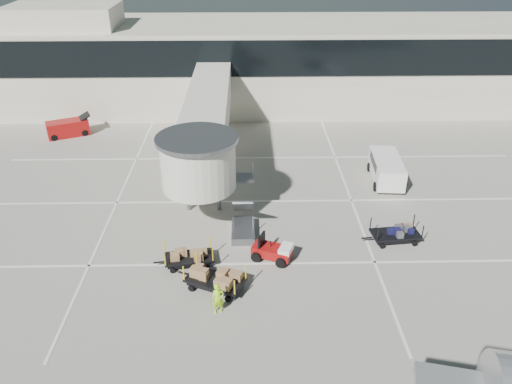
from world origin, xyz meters
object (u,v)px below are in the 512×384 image
suitcase_cart (395,234)px  belt_loader (68,128)px  box_cart_far (187,257)px  ground_worker (218,299)px  minivan (386,167)px  baggage_tug (273,251)px  box_cart_near (212,279)px

suitcase_cart → belt_loader: bearing=138.9°
suitcase_cart → belt_loader: 29.83m
box_cart_far → ground_worker: 4.32m
box_cart_far → minivan: size_ratio=0.69×
baggage_tug → box_cart_far: baggage_tug is taller
suitcase_cart → baggage_tug: bearing=-174.0°
suitcase_cart → box_cart_near: size_ratio=0.96×
box_cart_near → box_cart_far: 2.52m
minivan → belt_loader: belt_loader is taller
ground_worker → minivan: minivan is taller
baggage_tug → ground_worker: bearing=-101.1°
baggage_tug → minivan: size_ratio=0.50×
ground_worker → box_cart_near: bearing=87.4°
ground_worker → minivan: size_ratio=0.35×
baggage_tug → suitcase_cart: (7.37, 1.62, -0.05)m
box_cart_near → box_cart_far: size_ratio=1.10×
box_cart_far → ground_worker: ground_worker is taller
baggage_tug → belt_loader: belt_loader is taller
baggage_tug → box_cart_near: size_ratio=0.66×
ground_worker → baggage_tug: bearing=41.7°
belt_loader → minivan: bearing=-44.0°
box_cart_far → box_cart_near: bearing=-62.3°
minivan → belt_loader: size_ratio=1.22×
ground_worker → belt_loader: (-14.27, 22.91, -0.15)m
suitcase_cart → ground_worker: (-10.26, -5.95, 0.36)m
box_cart_near → belt_loader: (-13.88, 21.07, 0.11)m
box_cart_near → ground_worker: (0.39, -1.84, 0.26)m
ground_worker → minivan: (11.61, 13.82, 0.23)m
box_cart_far → ground_worker: (1.89, -3.87, 0.34)m
suitcase_cart → ground_worker: bearing=-156.3°
baggage_tug → suitcase_cart: bearing=35.1°
baggage_tug → box_cart_near: bearing=-120.2°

